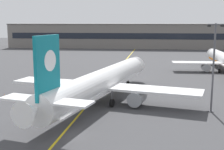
{
  "coord_description": "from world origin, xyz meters",
  "views": [
    {
      "loc": [
        8.47,
        -33.58,
        13.22
      ],
      "look_at": [
        3.44,
        12.1,
        5.17
      ],
      "focal_mm": 49.8,
      "sensor_mm": 36.0,
      "label": 1
    }
  ],
  "objects": [
    {
      "name": "terminal_building",
      "position": [
        2.3,
        119.32,
        5.89
      ],
      "size": [
        123.63,
        12.4,
        11.76
      ],
      "color": "slate",
      "rests_on": "ground"
    },
    {
      "name": "apron_lamp_post",
      "position": [
        18.15,
        11.89,
        6.73
      ],
      "size": [
        2.24,
        0.9,
        12.86
      ],
      "color": "#515156",
      "rests_on": "ground"
    },
    {
      "name": "safety_cone_by_nose_gear",
      "position": [
        1.17,
        30.15,
        0.26
      ],
      "size": [
        0.44,
        0.44,
        0.55
      ],
      "color": "orange",
      "rests_on": "ground"
    },
    {
      "name": "safety_cone_by_port_wing",
      "position": [
        -16.13,
        17.08,
        0.26
      ],
      "size": [
        0.44,
        0.44,
        0.55
      ],
      "color": "orange",
      "rests_on": "ground"
    },
    {
      "name": "ground_plane",
      "position": [
        0.0,
        0.0,
        0.0
      ],
      "size": [
        400.0,
        400.0,
        0.0
      ],
      "primitive_type": "plane",
      "color": "#3D3D3F"
    },
    {
      "name": "airliner_foreground",
      "position": [
        1.29,
        15.16,
        3.37
      ],
      "size": [
        32.2,
        40.93,
        11.65
      ],
      "color": "white",
      "rests_on": "ground"
    },
    {
      "name": "taxiway_centreline",
      "position": [
        0.0,
        30.0,
        0.0
      ],
      "size": [
        7.45,
        179.87,
        0.01
      ],
      "primitive_type": "cube",
      "rotation": [
        0.0,
        0.0,
        -0.04
      ],
      "color": "yellow",
      "rests_on": "ground"
    }
  ]
}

